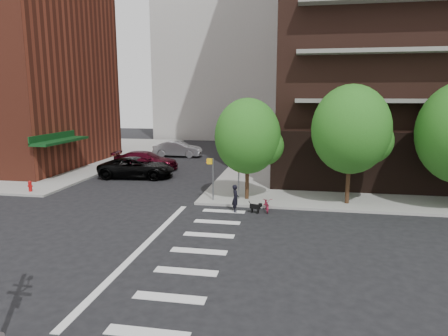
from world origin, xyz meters
TOP-DOWN VIEW (x-y plane):
  - ground at (0.00, 0.00)m, footprint 120.00×120.00m
  - sidewalk_ne at (20.50, 23.50)m, footprint 39.00×33.00m
  - sidewalk_nw at (-24.50, 23.50)m, footprint 31.00×33.00m
  - crosswalk at (2.21, -0.00)m, footprint 3.85×13.00m
  - tree_a at (4.00, 8.50)m, footprint 4.00×4.00m
  - tree_b at (10.00, 8.50)m, footprint 4.50×4.50m
  - pedestrian_signal at (2.32, 7.92)m, footprint 2.18×0.67m
  - fire_hydrant at (-10.50, 7.80)m, footprint 0.24×0.24m
  - parked_car_black at (-5.50, 14.03)m, footprint 3.25×6.13m
  - parked_car_maroon at (-6.07, 17.46)m, footprint 2.77×5.82m
  - parked_car_silver at (-5.50, 25.27)m, footprint 1.95×5.17m
  - scooter at (5.38, 6.50)m, footprint 0.79×1.60m
  - dog_walker at (3.65, 6.00)m, footprint 0.65×0.51m
  - dog at (4.81, 5.94)m, footprint 0.72×0.43m

SIDE VIEW (x-z plane):
  - ground at x=0.00m, z-range 0.00..0.00m
  - crosswalk at x=2.21m, z-range 0.00..0.01m
  - sidewalk_ne at x=20.50m, z-range 0.00..0.15m
  - sidewalk_nw at x=-24.50m, z-range 0.00..0.15m
  - dog at x=4.81m, z-range 0.08..0.69m
  - scooter at x=5.38m, z-range 0.00..0.81m
  - fire_hydrant at x=-10.50m, z-range 0.19..0.92m
  - dog_walker at x=3.65m, z-range 0.00..1.57m
  - parked_car_maroon at x=-6.07m, z-range 0.00..1.64m
  - parked_car_black at x=-5.50m, z-range 0.00..1.64m
  - parked_car_silver at x=-5.50m, z-range 0.00..1.69m
  - pedestrian_signal at x=2.32m, z-range 0.55..3.15m
  - tree_a at x=4.00m, z-range 1.09..6.99m
  - tree_b at x=10.00m, z-range 1.22..7.87m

